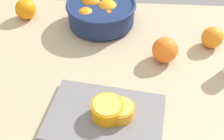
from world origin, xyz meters
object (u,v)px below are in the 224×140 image
at_px(orange_half_0, 107,109).
at_px(loose_orange_4, 212,37).
at_px(loose_orange_1, 26,9).
at_px(loose_orange_0, 165,50).
at_px(fruit_bowl, 101,12).
at_px(cutting_board, 105,117).
at_px(orange_half_1, 120,111).

height_order(orange_half_0, loose_orange_4, loose_orange_4).
height_order(orange_half_0, loose_orange_1, loose_orange_1).
height_order(loose_orange_0, loose_orange_4, loose_orange_0).
relative_size(fruit_bowl, loose_orange_1, 3.26).
bearing_deg(cutting_board, loose_orange_1, 126.56).
xyz_separation_m(fruit_bowl, orange_half_0, (0.06, -0.45, -0.01)).
height_order(fruit_bowl, loose_orange_1, fruit_bowl).
xyz_separation_m(cutting_board, loose_orange_4, (0.34, 0.34, 0.03)).
bearing_deg(loose_orange_0, loose_orange_1, 157.74).
xyz_separation_m(fruit_bowl, loose_orange_4, (0.39, -0.11, -0.01)).
distance_m(fruit_bowl, cutting_board, 0.45).
xyz_separation_m(cutting_board, loose_orange_1, (-0.35, 0.47, 0.03)).
distance_m(cutting_board, loose_orange_1, 0.59).
distance_m(orange_half_0, loose_orange_0, 0.30).
relative_size(cutting_board, orange_half_1, 4.32).
relative_size(fruit_bowl, loose_orange_0, 3.06).
relative_size(fruit_bowl, cutting_board, 0.83).
relative_size(orange_half_1, loose_orange_4, 0.97).
bearing_deg(orange_half_1, loose_orange_4, 48.54).
bearing_deg(loose_orange_0, orange_half_0, -123.12).
bearing_deg(orange_half_1, orange_half_0, -179.04).
distance_m(orange_half_0, loose_orange_1, 0.59).
xyz_separation_m(cutting_board, loose_orange_0, (0.17, 0.26, 0.03)).
relative_size(cutting_board, loose_orange_0, 3.66).
xyz_separation_m(loose_orange_1, loose_orange_4, (0.69, -0.13, -0.00)).
bearing_deg(orange_half_0, loose_orange_0, 56.88).
xyz_separation_m(orange_half_1, loose_orange_0, (0.13, 0.25, 0.00)).
relative_size(cutting_board, loose_orange_1, 3.91).
relative_size(orange_half_0, loose_orange_1, 1.09).
xyz_separation_m(fruit_bowl, loose_orange_1, (-0.29, 0.02, -0.01)).
relative_size(cutting_board, orange_half_0, 3.59).
xyz_separation_m(orange_half_0, loose_orange_1, (-0.35, 0.47, -0.00)).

